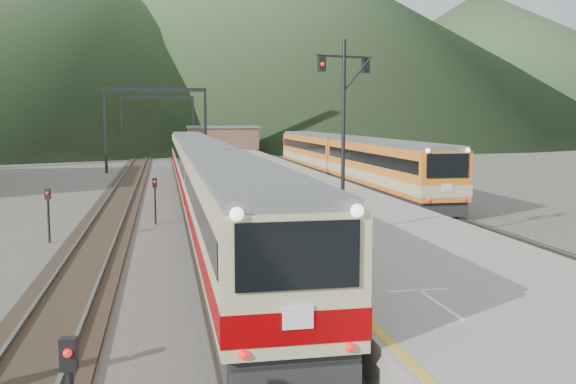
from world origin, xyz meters
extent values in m
cube|color=black|center=(0.00, 40.00, 0.06)|extent=(2.60, 200.00, 0.12)
cube|color=slate|center=(-0.72, 40.00, 0.16)|extent=(0.10, 200.00, 0.14)
cube|color=slate|center=(0.72, 40.00, 0.16)|extent=(0.10, 200.00, 0.14)
cube|color=black|center=(-5.00, 40.00, 0.06)|extent=(2.60, 200.00, 0.12)
cube|color=slate|center=(-5.72, 40.00, 0.16)|extent=(0.10, 200.00, 0.14)
cube|color=slate|center=(-4.28, 40.00, 0.16)|extent=(0.10, 200.00, 0.14)
cube|color=black|center=(11.50, 40.00, 0.06)|extent=(2.60, 200.00, 0.12)
cube|color=slate|center=(10.78, 40.00, 0.16)|extent=(0.10, 200.00, 0.14)
cube|color=slate|center=(12.22, 40.00, 0.16)|extent=(0.10, 200.00, 0.14)
cube|color=gray|center=(5.60, 38.00, 0.50)|extent=(8.00, 100.00, 1.00)
cube|color=black|center=(-7.50, 55.00, 4.00)|extent=(0.25, 0.25, 8.00)
cube|color=black|center=(1.80, 55.00, 4.00)|extent=(0.25, 0.25, 8.00)
cube|color=black|center=(-2.85, 55.00, 7.80)|extent=(9.30, 0.22, 0.35)
cube|color=black|center=(-7.50, 80.00, 4.00)|extent=(0.25, 0.25, 8.00)
cube|color=black|center=(1.80, 80.00, 4.00)|extent=(0.25, 0.25, 8.00)
cube|color=black|center=(-2.85, 80.00, 7.80)|extent=(9.30, 0.22, 0.35)
cube|color=brown|center=(5.60, 78.00, 2.40)|extent=(9.00, 4.00, 2.80)
cube|color=slate|center=(5.60, 78.00, 3.95)|extent=(9.40, 4.40, 0.30)
cone|color=#2C4221|center=(-40.00, 190.00, 30.00)|extent=(180.00, 180.00, 60.00)
cone|color=#2C4221|center=(30.00, 230.00, 37.50)|extent=(220.00, 220.00, 75.00)
cone|color=#2C4221|center=(110.00, 210.00, 25.00)|extent=(160.00, 160.00, 50.00)
cube|color=tan|center=(0.00, 12.43, 1.86)|extent=(2.67, 17.97, 3.26)
cube|color=tan|center=(0.00, 30.90, 1.86)|extent=(2.67, 17.97, 3.26)
cube|color=tan|center=(0.00, 49.37, 1.86)|extent=(2.67, 17.97, 3.26)
cube|color=orange|center=(11.50, 31.30, 1.87)|extent=(2.69, 18.08, 3.28)
cube|color=orange|center=(11.50, 49.89, 1.87)|extent=(2.69, 18.08, 3.28)
cylinder|color=black|center=(4.13, 15.12, 4.46)|extent=(0.14, 0.14, 6.93)
cube|color=black|center=(4.13, 15.12, 7.33)|extent=(2.15, 0.62, 0.07)
cube|color=black|center=(3.25, 14.90, 7.03)|extent=(0.29, 0.24, 0.50)
cube|color=black|center=(5.00, 15.35, 7.03)|extent=(0.29, 0.24, 0.50)
cube|color=black|center=(-3.53, 1.50, 2.05)|extent=(0.24, 0.19, 0.45)
cylinder|color=black|center=(-2.68, 24.44, 1.00)|extent=(0.10, 0.10, 2.00)
cube|color=black|center=(-2.68, 24.44, 2.05)|extent=(0.24, 0.19, 0.45)
cylinder|color=black|center=(-6.96, 20.54, 1.00)|extent=(0.10, 0.10, 2.00)
cube|color=black|center=(-6.96, 20.54, 2.05)|extent=(0.24, 0.19, 0.45)
camera|label=1|loc=(-2.23, -7.13, 5.18)|focal=40.00mm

